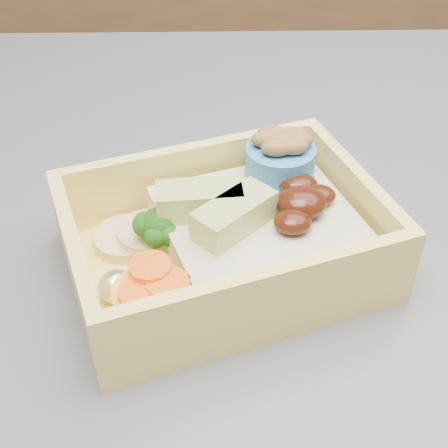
{
  "coord_description": "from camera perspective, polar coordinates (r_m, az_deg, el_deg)",
  "views": [
    {
      "loc": [
        -0.07,
        -0.39,
        1.21
      ],
      "look_at": [
        -0.06,
        -0.08,
        0.96
      ],
      "focal_mm": 50.0,
      "sensor_mm": 36.0,
      "label": 1
    }
  ],
  "objects": [
    {
      "name": "bento_box",
      "position": [
        0.41,
        0.74,
        -1.0
      ],
      "size": [
        0.23,
        0.2,
        0.07
      ],
      "rotation": [
        0.0,
        0.0,
        0.34
      ],
      "color": "#FFE069",
      "rests_on": "island"
    }
  ]
}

